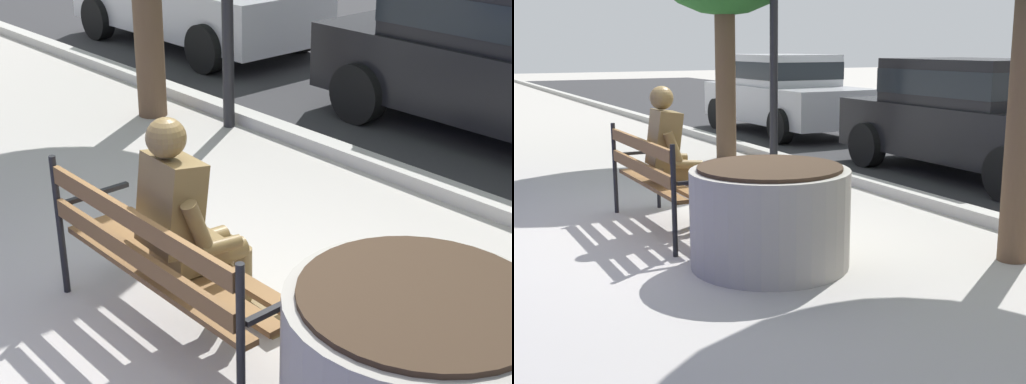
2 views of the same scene
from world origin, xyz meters
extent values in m
plane|color=#ADA8A0|center=(0.00, 0.00, 0.00)|extent=(80.00, 80.00, 0.00)
cube|color=#B2AFA8|center=(0.00, 2.90, 0.06)|extent=(60.00, 0.20, 0.12)
cube|color=brown|center=(-0.08, -0.12, 0.45)|extent=(1.70, 0.11, 0.04)
cube|color=brown|center=(-0.08, 0.06, 0.45)|extent=(1.70, 0.11, 0.04)
cube|color=brown|center=(-0.08, 0.24, 0.45)|extent=(1.70, 0.11, 0.04)
cube|color=brown|center=(-0.08, -0.21, 0.62)|extent=(1.70, 0.04, 0.11)
cube|color=brown|center=(-0.08, -0.21, 0.84)|extent=(1.70, 0.04, 0.11)
cylinder|color=black|center=(-0.96, 0.26, 0.23)|extent=(0.04, 0.04, 0.45)
cylinder|color=black|center=(-0.96, -0.21, 0.47)|extent=(0.04, 0.04, 0.95)
cube|color=black|center=(-0.96, 0.06, 0.62)|extent=(0.04, 0.48, 0.03)
cylinder|color=black|center=(0.80, 0.27, 0.23)|extent=(0.04, 0.04, 0.45)
cylinder|color=black|center=(0.80, -0.20, 0.47)|extent=(0.04, 0.04, 0.95)
cube|color=black|center=(0.80, 0.07, 0.62)|extent=(0.04, 0.48, 0.03)
cube|color=brown|center=(-0.05, 0.12, 0.56)|extent=(0.36, 0.34, 0.16)
cube|color=brown|center=(-0.05, 0.02, 0.88)|extent=(0.38, 0.31, 0.55)
sphere|color=brown|center=(-0.05, 0.01, 1.26)|extent=(0.22, 0.22, 0.22)
cylinder|color=brown|center=(-0.27, 0.06, 0.83)|extent=(0.10, 0.19, 0.29)
cylinder|color=brown|center=(-0.27, 0.20, 0.66)|extent=(0.10, 0.27, 0.10)
cylinder|color=brown|center=(0.17, 0.03, 0.83)|extent=(0.10, 0.19, 0.29)
cylinder|color=brown|center=(0.19, 0.17, 0.66)|extent=(0.10, 0.27, 0.10)
cylinder|color=brown|center=(-0.13, 0.27, 0.52)|extent=(0.15, 0.37, 0.14)
cylinder|color=brown|center=(-0.12, 0.45, 0.25)|extent=(0.11, 0.11, 0.50)
cube|color=brown|center=(-0.11, 0.51, 0.04)|extent=(0.12, 0.25, 0.07)
cylinder|color=brown|center=(0.05, 0.26, 0.52)|extent=(0.15, 0.37, 0.14)
cylinder|color=brown|center=(0.06, 0.44, 0.25)|extent=(0.11, 0.11, 0.50)
cube|color=brown|center=(0.07, 0.50, 0.04)|extent=(0.12, 0.25, 0.07)
cube|color=brown|center=(0.20, 0.53, 0.08)|extent=(0.29, 0.20, 0.16)
cylinder|color=gray|center=(1.37, 0.39, 0.39)|extent=(1.27, 1.27, 0.78)
cylinder|color=#38281C|center=(1.37, 0.39, 0.80)|extent=(1.15, 1.15, 0.03)
cylinder|color=brown|center=(-3.66, 2.31, 1.29)|extent=(0.31, 0.31, 2.59)
cylinder|color=brown|center=(2.20, 2.21, 1.26)|extent=(0.24, 0.24, 2.52)
cube|color=#B7B7BC|center=(-6.00, 4.66, 0.61)|extent=(4.12, 1.74, 0.70)
cube|color=#B7B7BC|center=(-6.15, 4.66, 1.26)|extent=(2.15, 1.58, 0.60)
cube|color=black|center=(-6.15, 4.66, 1.26)|extent=(2.16, 1.60, 0.33)
cylinder|color=black|center=(-4.68, 5.52, 0.32)|extent=(0.64, 0.23, 0.64)
cylinder|color=black|center=(-4.66, 3.82, 0.32)|extent=(0.64, 0.23, 0.64)
cylinder|color=black|center=(-7.34, 5.49, 0.32)|extent=(0.64, 0.23, 0.64)
cylinder|color=black|center=(-7.32, 3.79, 0.32)|extent=(0.64, 0.23, 0.64)
cube|color=black|center=(-0.69, 4.66, 0.61)|extent=(4.12, 1.74, 0.70)
cube|color=black|center=(-0.84, 4.66, 1.26)|extent=(2.15, 1.58, 0.60)
cube|color=black|center=(-0.84, 4.66, 1.26)|extent=(2.16, 1.60, 0.33)
cylinder|color=black|center=(0.65, 3.82, 0.32)|extent=(0.64, 0.23, 0.64)
cylinder|color=black|center=(-2.03, 5.49, 0.32)|extent=(0.64, 0.23, 0.64)
cylinder|color=black|center=(-2.01, 3.79, 0.32)|extent=(0.64, 0.23, 0.64)
cylinder|color=black|center=(-2.81, 2.69, 1.80)|extent=(0.12, 0.12, 3.60)
camera|label=1|loc=(3.07, -2.10, 2.62)|focal=53.30mm
camera|label=2|loc=(6.03, -2.10, 1.73)|focal=48.10mm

